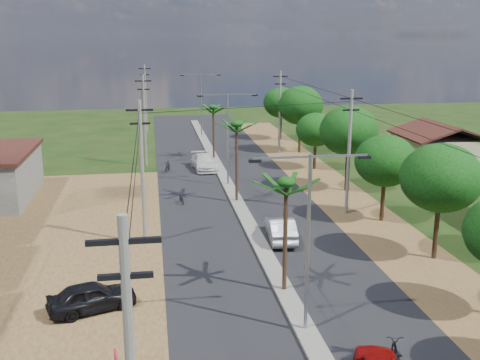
# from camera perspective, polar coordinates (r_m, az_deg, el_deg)

# --- Properties ---
(ground) EXTENTS (160.00, 160.00, 0.00)m
(ground) POSITION_cam_1_polar(r_m,az_deg,el_deg) (25.74, 6.62, -15.09)
(ground) COLOR black
(ground) RESTS_ON ground
(road) EXTENTS (12.00, 110.00, 0.04)m
(road) POSITION_cam_1_polar(r_m,az_deg,el_deg) (39.14, 0.77, -4.36)
(road) COLOR black
(road) RESTS_ON ground
(median) EXTENTS (1.00, 90.00, 0.18)m
(median) POSITION_cam_1_polar(r_m,az_deg,el_deg) (41.93, 0.07, -2.96)
(median) COLOR #605E56
(median) RESTS_ON ground
(dirt_shoulder_east) EXTENTS (5.00, 90.00, 0.03)m
(dirt_shoulder_east) POSITION_cam_1_polar(r_m,az_deg,el_deg) (41.37, 12.47, -3.67)
(dirt_shoulder_east) COLOR #53361C
(dirt_shoulder_east) RESTS_ON ground
(house_east_far) EXTENTS (7.60, 7.50, 4.60)m
(house_east_far) POSITION_cam_1_polar(r_m,az_deg,el_deg) (57.46, 19.59, 3.34)
(house_east_far) COLOR tan
(house_east_far) RESTS_ON ground
(tree_east_c) EXTENTS (4.60, 4.60, 6.83)m
(tree_east_c) POSITION_cam_1_polar(r_m,az_deg,el_deg) (33.61, 19.75, 0.20)
(tree_east_c) COLOR black
(tree_east_c) RESTS_ON ground
(tree_east_d) EXTENTS (4.20, 4.20, 6.13)m
(tree_east_d) POSITION_cam_1_polar(r_m,az_deg,el_deg) (39.70, 14.54, 1.91)
(tree_east_d) COLOR black
(tree_east_d) RESTS_ON ground
(tree_east_e) EXTENTS (4.80, 4.80, 7.14)m
(tree_east_e) POSITION_cam_1_polar(r_m,az_deg,el_deg) (46.94, 10.99, 4.93)
(tree_east_e) COLOR black
(tree_east_e) RESTS_ON ground
(tree_east_f) EXTENTS (3.80, 3.80, 5.52)m
(tree_east_f) POSITION_cam_1_polar(r_m,az_deg,el_deg) (54.50, 7.69, 5.09)
(tree_east_f) COLOR black
(tree_east_f) RESTS_ON ground
(tree_east_g) EXTENTS (5.00, 5.00, 7.38)m
(tree_east_g) POSITION_cam_1_polar(r_m,az_deg,el_deg) (62.09, 6.16, 7.53)
(tree_east_g) COLOR black
(tree_east_g) RESTS_ON ground
(tree_east_h) EXTENTS (4.40, 4.40, 6.52)m
(tree_east_h) POSITION_cam_1_polar(r_m,az_deg,el_deg) (69.79, 4.20, 7.84)
(tree_east_h) COLOR black
(tree_east_h) RESTS_ON ground
(palm_median_near) EXTENTS (2.00, 2.00, 6.15)m
(palm_median_near) POSITION_cam_1_polar(r_m,az_deg,el_deg) (27.22, 4.72, -0.74)
(palm_median_near) COLOR black
(palm_median_near) RESTS_ON ground
(palm_median_mid) EXTENTS (2.00, 2.00, 6.55)m
(palm_median_mid) POSITION_cam_1_polar(r_m,az_deg,el_deg) (42.52, -0.35, 5.33)
(palm_median_mid) COLOR black
(palm_median_mid) RESTS_ON ground
(palm_median_far) EXTENTS (2.00, 2.00, 5.85)m
(palm_median_far) POSITION_cam_1_polar(r_m,az_deg,el_deg) (58.32, -2.73, 7.18)
(palm_median_far) COLOR black
(palm_median_far) RESTS_ON ground
(streetlight_near) EXTENTS (5.10, 0.18, 8.00)m
(streetlight_near) POSITION_cam_1_polar(r_m,az_deg,el_deg) (23.75, 6.96, -4.99)
(streetlight_near) COLOR gray
(streetlight_near) RESTS_ON ground
(streetlight_mid) EXTENTS (5.10, 0.18, 8.00)m
(streetlight_mid) POSITION_cam_1_polar(r_m,az_deg,el_deg) (47.59, -1.26, 4.95)
(streetlight_mid) COLOR gray
(streetlight_mid) RESTS_ON ground
(streetlight_far) EXTENTS (5.10, 0.18, 8.00)m
(streetlight_far) POSITION_cam_1_polar(r_m,az_deg,el_deg) (72.21, -3.97, 8.19)
(streetlight_far) COLOR gray
(streetlight_far) RESTS_ON ground
(utility_pole_w_b) EXTENTS (1.60, 0.24, 9.00)m
(utility_pole_w_b) POSITION_cam_1_polar(r_m,az_deg,el_deg) (34.43, -9.91, 0.99)
(utility_pole_w_b) COLOR #605E56
(utility_pole_w_b) RESTS_ON ground
(utility_pole_w_c) EXTENTS (1.60, 0.24, 9.00)m
(utility_pole_w_c) POSITION_cam_1_polar(r_m,az_deg,el_deg) (56.07, -9.67, 6.17)
(utility_pole_w_c) COLOR #605E56
(utility_pole_w_c) RESTS_ON ground
(utility_pole_w_d) EXTENTS (1.60, 0.24, 9.00)m
(utility_pole_w_d) POSITION_cam_1_polar(r_m,az_deg,el_deg) (76.92, -9.56, 8.38)
(utility_pole_w_d) COLOR #605E56
(utility_pole_w_d) RESTS_ON ground
(utility_pole_e_b) EXTENTS (1.60, 0.24, 9.00)m
(utility_pole_e_b) POSITION_cam_1_polar(r_m,az_deg,el_deg) (40.74, 11.02, 3.02)
(utility_pole_e_b) COLOR #605E56
(utility_pole_e_b) RESTS_ON ground
(utility_pole_e_c) EXTENTS (1.60, 0.24, 9.00)m
(utility_pole_e_c) POSITION_cam_1_polar(r_m,az_deg,el_deg) (61.59, 4.07, 7.07)
(utility_pole_e_c) COLOR #605E56
(utility_pole_e_c) RESTS_ON ground
(car_silver_mid) EXTENTS (1.96, 4.65, 1.49)m
(car_silver_mid) POSITION_cam_1_polar(r_m,az_deg,el_deg) (35.81, 4.14, -4.99)
(car_silver_mid) COLOR gray
(car_silver_mid) RESTS_ON ground
(car_white_far) EXTENTS (2.45, 5.08, 1.43)m
(car_white_far) POSITION_cam_1_polar(r_m,az_deg,el_deg) (54.40, -3.70, 1.76)
(car_white_far) COLOR silver
(car_white_far) RESTS_ON ground
(car_parked_dark) EXTENTS (4.44, 2.95, 1.40)m
(car_parked_dark) POSITION_cam_1_polar(r_m,az_deg,el_deg) (27.88, -14.80, -11.44)
(car_parked_dark) COLOR black
(car_parked_dark) RESTS_ON ground
(moto_rider_east) EXTENTS (1.07, 1.98, 0.99)m
(moto_rider_east) POSITION_cam_1_polar(r_m,az_deg,el_deg) (23.83, 15.60, -16.82)
(moto_rider_east) COLOR black
(moto_rider_east) RESTS_ON ground
(moto_rider_west_a) EXTENTS (0.71, 1.56, 0.79)m
(moto_rider_west_a) POSITION_cam_1_polar(r_m,az_deg,el_deg) (43.66, -5.95, -1.91)
(moto_rider_west_a) COLOR black
(moto_rider_west_a) RESTS_ON ground
(moto_rider_west_b) EXTENTS (0.94, 1.82, 1.05)m
(moto_rider_west_b) POSITION_cam_1_polar(r_m,az_deg,el_deg) (53.89, -7.37, 1.35)
(moto_rider_west_b) COLOR black
(moto_rider_west_b) RESTS_ON ground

